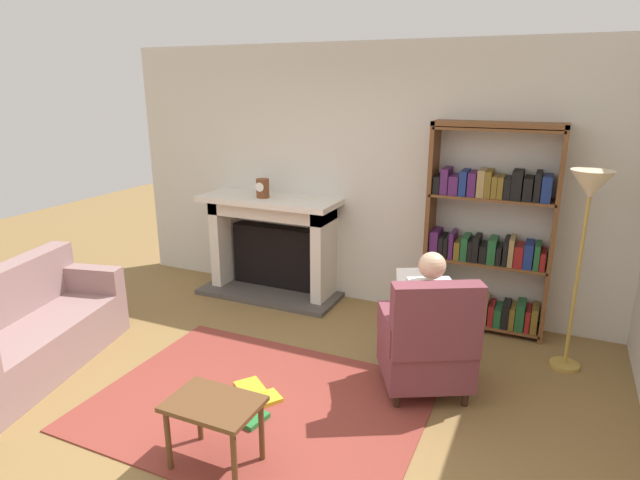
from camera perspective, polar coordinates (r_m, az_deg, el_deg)
ground at (r=3.95m, az=-9.04°, el=-19.33°), size 14.00×14.00×0.00m
back_wall at (r=5.58m, az=4.81°, el=6.70°), size 5.60×0.10×2.70m
area_rug at (r=4.15m, az=-6.69°, el=-17.14°), size 2.40×1.80×0.01m
fireplace at (r=5.93m, az=-5.06°, el=-0.28°), size 1.58×0.64×1.12m
mantel_clock at (r=5.72m, az=-6.21°, el=5.57°), size 0.14×0.14×0.20m
bookshelf at (r=5.18m, az=17.69°, el=0.35°), size 1.14×0.32×1.97m
armchair_reading at (r=4.12m, az=11.56°, el=-10.91°), size 0.85×0.85×0.97m
seated_reader at (r=4.13m, az=11.31°, el=-7.75°), size 0.53×0.60×1.14m
sofa_floral at (r=5.05m, az=-29.16°, el=-8.79°), size 1.09×1.82×0.85m
side_table at (r=3.44m, az=-11.38°, el=-17.75°), size 0.56×0.39×0.45m
scattered_books at (r=4.11m, az=-7.74°, el=-17.13°), size 0.47×0.64×0.04m
floor_lamp at (r=4.57m, az=26.98°, el=3.57°), size 0.32×0.32×1.67m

